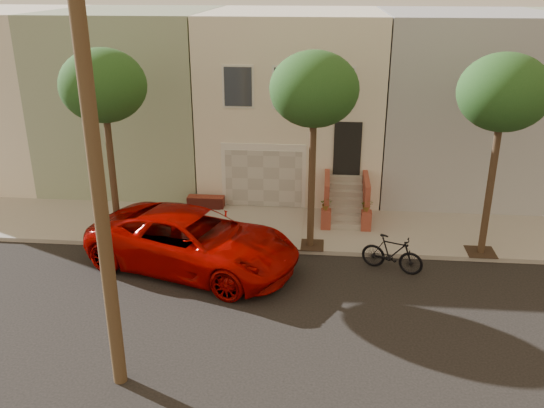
# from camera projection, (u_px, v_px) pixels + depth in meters

# --- Properties ---
(ground) EXTENTS (90.00, 90.00, 0.00)m
(ground) POSITION_uv_depth(u_px,v_px,m) (268.00, 311.00, 15.66)
(ground) COLOR black
(ground) RESTS_ON ground
(sidewalk) EXTENTS (40.00, 3.70, 0.15)m
(sidewalk) POSITION_uv_depth(u_px,v_px,m) (283.00, 228.00, 20.59)
(sidewalk) COLOR #99958B
(sidewalk) RESTS_ON ground
(house_row) EXTENTS (33.10, 11.70, 7.00)m
(house_row) POSITION_uv_depth(u_px,v_px,m) (294.00, 97.00, 24.69)
(house_row) COLOR beige
(house_row) RESTS_ON sidewalk
(tree_left) EXTENTS (2.70, 2.57, 6.30)m
(tree_left) POSITION_uv_depth(u_px,v_px,m) (103.00, 87.00, 17.83)
(tree_left) COLOR #2D2116
(tree_left) RESTS_ON sidewalk
(tree_mid) EXTENTS (2.70, 2.57, 6.30)m
(tree_mid) POSITION_uv_depth(u_px,v_px,m) (314.00, 91.00, 17.26)
(tree_mid) COLOR #2D2116
(tree_mid) RESTS_ON sidewalk
(tree_right) EXTENTS (2.70, 2.57, 6.30)m
(tree_right) POSITION_uv_depth(u_px,v_px,m) (504.00, 94.00, 16.78)
(tree_right) COLOR #2D2116
(tree_right) RESTS_ON sidewalk
(pickup_truck) EXTENTS (7.14, 4.90, 1.81)m
(pickup_truck) POSITION_uv_depth(u_px,v_px,m) (194.00, 241.00, 17.65)
(pickup_truck) COLOR #9F0300
(pickup_truck) RESTS_ON ground
(motorcycle) EXTENTS (1.98, 1.22, 1.15)m
(motorcycle) POSITION_uv_depth(u_px,v_px,m) (392.00, 254.00, 17.60)
(motorcycle) COLOR black
(motorcycle) RESTS_ON ground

